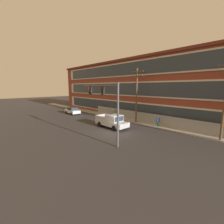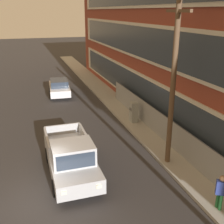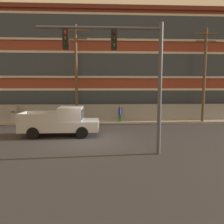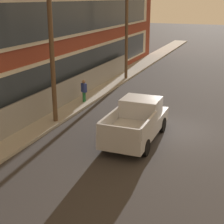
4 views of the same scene
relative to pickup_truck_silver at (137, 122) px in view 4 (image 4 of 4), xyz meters
The scene contains 7 objects.
ground_plane 2.78m from the pickup_truck_silver, 41.51° to the right, with size 160.00×160.00×0.00m, color #333030.
sidewalk_building_side 6.11m from the pickup_truck_silver, 71.15° to the left, with size 80.00×2.05×0.16m, color #9E9B93.
chain_link_fence 6.57m from the pickup_truck_silver, 69.28° to the left, with size 27.28×0.06×1.77m.
pickup_truck_silver is the anchor object (origin of this frame).
utility_pole_near_corner 6.48m from the pickup_truck_silver, 84.77° to the left, with size 2.42×0.26×8.97m.
utility_pole_midblock 13.89m from the pickup_truck_silver, 21.85° to the left, with size 2.13×0.26×8.79m.
pedestrian_near_cabinet 6.91m from the pickup_truck_silver, 49.13° to the left, with size 0.42×0.47×1.69m.
Camera 4 is at (-17.67, -3.13, 6.97)m, focal length 55.00 mm.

